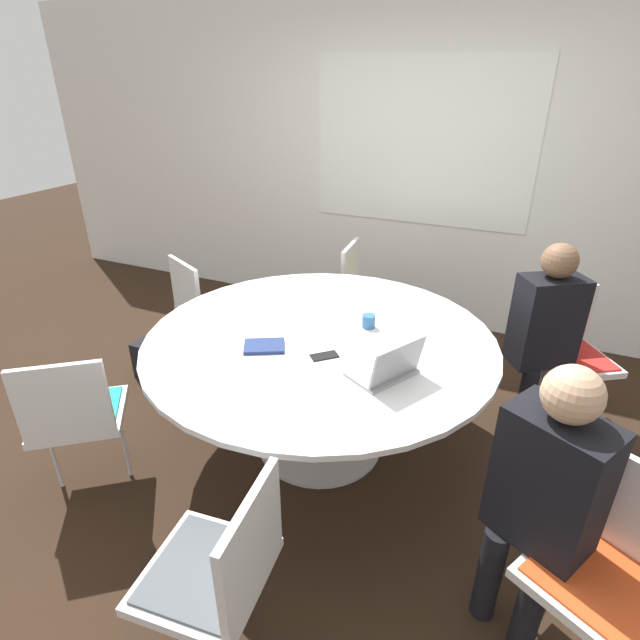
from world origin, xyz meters
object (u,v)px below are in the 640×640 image
(chair_5, at_px, (221,566))
(person_1, at_px, (547,327))
(chair_0, at_px, (610,560))
(laptop, at_px, (388,368))
(chair_4, at_px, (75,411))
(chair_1, at_px, (568,345))
(cell_phone, at_px, (324,356))
(handbag, at_px, (158,362))
(person_0, at_px, (545,489))
(spiral_notebook, at_px, (264,346))
(chair_2, at_px, (365,288))
(coffee_cup, at_px, (369,321))
(chair_3, at_px, (204,303))

(chair_5, distance_m, person_1, 2.23)
(chair_0, relative_size, laptop, 2.28)
(laptop, bearing_deg, person_1, 173.84)
(chair_4, xyz_separation_m, person_1, (2.12, 1.58, 0.19))
(person_1, bearing_deg, chair_1, -160.91)
(cell_phone, distance_m, handbag, 1.69)
(chair_0, bearing_deg, person_0, 19.09)
(chair_5, distance_m, cell_phone, 1.12)
(person_1, height_order, spiral_notebook, person_1)
(chair_0, bearing_deg, chair_5, 53.58)
(chair_2, bearing_deg, person_0, 30.05)
(coffee_cup, bearing_deg, laptop, -60.86)
(coffee_cup, xyz_separation_m, cell_phone, (-0.10, -0.41, -0.03))
(person_1, bearing_deg, chair_4, 3.31)
(laptop, bearing_deg, chair_0, 93.63)
(person_1, height_order, cell_phone, person_1)
(chair_0, relative_size, chair_5, 1.00)
(chair_2, bearing_deg, chair_0, 34.11)
(chair_1, bearing_deg, coffee_cup, 0.11)
(cell_phone, xyz_separation_m, handbag, (-1.52, 0.39, -0.62))
(chair_2, distance_m, spiral_notebook, 1.54)
(chair_0, xyz_separation_m, handbag, (-2.84, 0.89, -0.39))
(chair_4, bearing_deg, cell_phone, -6.82)
(chair_5, xyz_separation_m, laptop, (0.27, 1.03, 0.29))
(handbag, bearing_deg, person_1, 11.89)
(coffee_cup, relative_size, handbag, 0.21)
(laptop, height_order, handbag, laptop)
(chair_1, distance_m, person_1, 0.32)
(chair_2, height_order, chair_4, same)
(coffee_cup, height_order, handbag, coffee_cup)
(chair_2, distance_m, laptop, 1.69)
(chair_3, height_order, spiral_notebook, chair_3)
(laptop, xyz_separation_m, coffee_cup, (-0.26, 0.46, -0.02))
(chair_4, bearing_deg, person_0, -32.75)
(chair_3, xyz_separation_m, laptop, (1.65, -0.77, 0.29))
(laptop, height_order, cell_phone, laptop)
(person_0, relative_size, person_1, 1.00)
(coffee_cup, bearing_deg, chair_0, -36.54)
(chair_5, bearing_deg, person_1, -30.91)
(person_1, distance_m, spiral_notebook, 1.67)
(person_1, bearing_deg, cell_phone, 8.53)
(handbag, bearing_deg, spiral_notebook, -19.94)
(chair_4, bearing_deg, chair_0, -34.23)
(chair_3, relative_size, chair_4, 1.00)
(chair_1, xyz_separation_m, person_0, (-0.11, -1.59, 0.19))
(spiral_notebook, relative_size, handbag, 0.71)
(cell_phone, bearing_deg, person_0, -23.38)
(laptop, relative_size, cell_phone, 2.56)
(handbag, bearing_deg, chair_3, 55.86)
(chair_2, relative_size, chair_5, 1.00)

